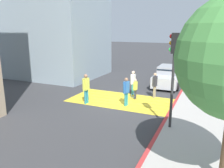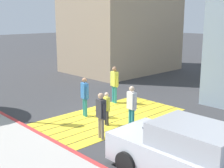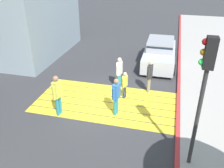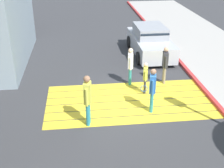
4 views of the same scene
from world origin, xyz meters
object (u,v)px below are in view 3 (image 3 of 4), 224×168
pedestrian_adult_side (116,94)px  traffic_light_corner (204,81)px  car_parked_near_curb (160,53)px  pedestrian_adult_lead (150,74)px  pedestrian_child_with_racket (125,84)px  pedestrian_teen_behind (57,93)px  pedestrian_adult_trailing (119,71)px

pedestrian_adult_side → traffic_light_corner: bearing=143.1°
car_parked_near_curb → pedestrian_adult_lead: size_ratio=2.61×
traffic_light_corner → pedestrian_adult_lead: traffic_light_corner is taller
car_parked_near_curb → pedestrian_child_with_racket: bearing=74.4°
traffic_light_corner → pedestrian_teen_behind: 5.80m
pedestrian_child_with_racket → pedestrian_teen_behind: bearing=40.3°
car_parked_near_curb → traffic_light_corner: 8.56m
pedestrian_adult_trailing → car_parked_near_curb: bearing=-115.5°
car_parked_near_curb → pedestrian_adult_side: size_ratio=2.57×
pedestrian_teen_behind → pedestrian_child_with_racket: (-2.39, -2.03, -0.31)m
pedestrian_adult_side → pedestrian_child_with_racket: size_ratio=1.26×
pedestrian_adult_side → pedestrian_child_with_racket: pedestrian_adult_side is taller
pedestrian_teen_behind → pedestrian_adult_side: bearing=-165.6°
pedestrian_child_with_racket → pedestrian_adult_trailing: bearing=-63.0°
pedestrian_teen_behind → pedestrian_adult_trailing: bearing=-123.4°
pedestrian_child_with_racket → car_parked_near_curb: bearing=-105.6°
pedestrian_adult_lead → pedestrian_adult_side: bearing=64.2°
traffic_light_corner → pedestrian_adult_side: (2.90, -2.17, -2.06)m
pedestrian_adult_lead → pedestrian_teen_behind: size_ratio=0.91×
pedestrian_adult_lead → traffic_light_corner: bearing=111.8°
traffic_light_corner → pedestrian_adult_lead: 5.24m
car_parked_near_curb → traffic_light_corner: size_ratio=1.02×
traffic_light_corner → pedestrian_teen_behind: bearing=-16.8°
pedestrian_adult_side → pedestrian_adult_trailing: bearing=-80.5°
pedestrian_adult_lead → pedestrian_adult_side: 2.55m
pedestrian_child_with_racket → traffic_light_corner: bearing=128.1°
car_parked_near_curb → pedestrian_child_with_racket: size_ratio=3.24×
pedestrian_adult_trailing → pedestrian_teen_behind: size_ratio=0.91×
pedestrian_adult_side → pedestrian_child_with_racket: 1.46m
traffic_light_corner → pedestrian_adult_trailing: bearing=-53.9°
car_parked_near_curb → pedestrian_adult_trailing: (1.71, 3.58, 0.23)m
traffic_light_corner → pedestrian_teen_behind: (5.22, -1.58, -1.98)m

